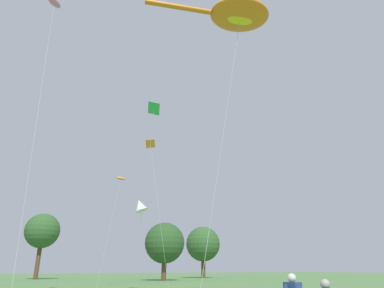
# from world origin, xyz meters

# --- Properties ---
(big_show_kite) EXTENTS (8.47, 4.17, 18.10)m
(big_show_kite) POSITION_xyz_m (1.41, 11.12, 17.61)
(big_show_kite) COLOR orange
(big_show_kite) RESTS_ON ground
(small_kite_triangle_green) EXTENTS (1.30, 3.87, 19.72)m
(small_kite_triangle_green) POSITION_xyz_m (-9.40, 18.12, 19.30)
(small_kite_triangle_green) COLOR pink
(small_kite_triangle_green) RESTS_ON ground
(small_kite_diamond_red) EXTENTS (1.69, 4.36, 16.26)m
(small_kite_diamond_red) POSITION_xyz_m (4.07, 32.19, 15.12)
(small_kite_diamond_red) COLOR orange
(small_kite_diamond_red) RESTS_ON ground
(small_kite_delta_white) EXTENTS (2.52, 2.78, 7.52)m
(small_kite_delta_white) POSITION_xyz_m (0.25, 24.57, 6.87)
(small_kite_delta_white) COLOR white
(small_kite_delta_white) RESTS_ON ground
(small_kite_box_yellow) EXTENTS (2.49, 1.47, 10.92)m
(small_kite_box_yellow) POSITION_xyz_m (0.24, 30.79, 10.62)
(small_kite_box_yellow) COLOR orange
(small_kite_box_yellow) RESTS_ON ground
(small_kite_stunt_black) EXTENTS (1.43, 4.78, 12.46)m
(small_kite_stunt_black) POSITION_xyz_m (-2.20, 16.37, 11.39)
(small_kite_stunt_black) COLOR green
(small_kite_stunt_black) RESTS_ON ground
(tree_shrub_far) EXTENTS (6.86, 6.86, 9.93)m
(tree_shrub_far) POSITION_xyz_m (26.84, 58.47, 6.46)
(tree_shrub_far) COLOR #513823
(tree_shrub_far) RESTS_ON ground
(tree_oak_left) EXTENTS (6.22, 6.22, 8.65)m
(tree_oak_left) POSITION_xyz_m (13.03, 47.13, 5.52)
(tree_oak_left) COLOR #513823
(tree_oak_left) RESTS_ON ground
(tree_oak_right) EXTENTS (5.99, 5.99, 11.06)m
(tree_oak_right) POSITION_xyz_m (-3.33, 63.55, 8.00)
(tree_oak_right) COLOR #513823
(tree_oak_right) RESTS_ON ground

